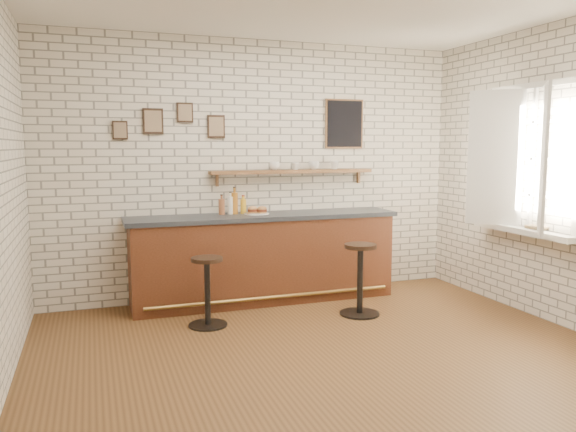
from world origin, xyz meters
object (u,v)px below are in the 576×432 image
at_px(ciabatta_sandwich, 257,210).
at_px(bitters_bottle_white, 230,205).
at_px(bitters_bottle_amber, 235,203).
at_px(bar_stool_right, 360,277).
at_px(condiment_bottle_yellow, 243,206).
at_px(shelf_cup_b, 296,166).
at_px(bar_counter, 264,258).
at_px(shelf_cup_c, 314,165).
at_px(book_lower, 532,229).
at_px(bitters_bottle_brown, 222,206).
at_px(sandwich_plate, 256,214).
at_px(bar_stool_left, 207,289).
at_px(book_upper, 533,227).
at_px(shelf_cup_d, 335,165).
at_px(shelf_cup_a, 274,166).

relative_size(ciabatta_sandwich, bitters_bottle_white, 0.90).
distance_m(bitters_bottle_amber, bar_stool_right, 1.65).
height_order(condiment_bottle_yellow, shelf_cup_b, shelf_cup_b).
relative_size(bar_counter, shelf_cup_b, 34.48).
xyz_separation_m(bar_stool_right, shelf_cup_c, (-0.10, 1.06, 1.14)).
relative_size(shelf_cup_c, book_lower, 0.61).
distance_m(bar_counter, bitters_bottle_brown, 0.77).
relative_size(sandwich_plate, bar_stool_right, 0.37).
relative_size(ciabatta_sandwich, bar_stool_left, 0.33).
bearing_deg(condiment_bottle_yellow, book_upper, -32.69).
relative_size(sandwich_plate, book_lower, 1.34).
xyz_separation_m(bar_counter, ciabatta_sandwich, (-0.07, 0.04, 0.55)).
relative_size(bar_counter, bar_stool_left, 4.46).
distance_m(ciabatta_sandwich, bar_stool_left, 1.25).
relative_size(bitters_bottle_brown, shelf_cup_c, 1.77).
bearing_deg(bar_stool_left, book_upper, -14.85).
xyz_separation_m(bar_stool_right, shelf_cup_d, (0.17, 1.06, 1.14)).
relative_size(bitters_bottle_amber, shelf_cup_a, 2.52).
bearing_deg(shelf_cup_a, book_lower, -34.10).
relative_size(bitters_bottle_amber, bar_stool_right, 0.41).
height_order(sandwich_plate, bar_stool_left, sandwich_plate).
height_order(shelf_cup_b, shelf_cup_c, shelf_cup_c).
height_order(bar_counter, sandwich_plate, sandwich_plate).
bearing_deg(shelf_cup_c, sandwich_plate, 100.29).
bearing_deg(book_lower, shelf_cup_d, 125.44).
xyz_separation_m(sandwich_plate, bar_stool_right, (0.87, -0.90, -0.61)).
xyz_separation_m(shelf_cup_b, shelf_cup_c, (0.23, 0.00, 0.01)).
distance_m(sandwich_plate, bitters_bottle_brown, 0.40).
distance_m(bitters_bottle_white, book_lower, 3.23).
distance_m(ciabatta_sandwich, condiment_bottle_yellow, 0.17).
distance_m(bitters_bottle_white, shelf_cup_a, 0.71).
distance_m(shelf_cup_a, book_lower, 2.88).
xyz_separation_m(bitters_bottle_brown, bar_stool_right, (1.26, -0.99, -0.70)).
distance_m(sandwich_plate, bar_stool_right, 1.39).
bearing_deg(ciabatta_sandwich, shelf_cup_d, 9.00).
bearing_deg(bitters_bottle_brown, shelf_cup_d, 2.98).
relative_size(bar_counter, bar_stool_right, 4.08).
bearing_deg(bitters_bottle_brown, bitters_bottle_white, 0.00).
xyz_separation_m(bar_counter, shelf_cup_c, (0.69, 0.20, 1.04)).
bearing_deg(bitters_bottle_white, sandwich_plate, -17.53).
relative_size(ciabatta_sandwich, shelf_cup_d, 2.09).
xyz_separation_m(bitters_bottle_white, shelf_cup_b, (0.82, 0.07, 0.43)).
height_order(bar_stool_left, shelf_cup_c, shelf_cup_c).
bearing_deg(sandwich_plate, condiment_bottle_yellow, 145.81).
distance_m(ciabatta_sandwich, shelf_cup_c, 0.92).
bearing_deg(bar_stool_right, shelf_cup_b, 107.64).
distance_m(bar_counter, book_upper, 2.89).
bearing_deg(shelf_cup_c, bar_counter, 104.54).
relative_size(bar_counter, shelf_cup_c, 24.07).
bearing_deg(sandwich_plate, ciabatta_sandwich, 0.00).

